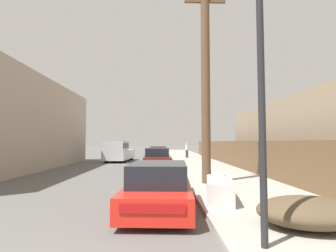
{
  "coord_description": "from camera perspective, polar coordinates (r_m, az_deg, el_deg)",
  "views": [
    {
      "loc": [
        2.13,
        -1.96,
        1.86
      ],
      "look_at": [
        2.38,
        8.84,
        2.51
      ],
      "focal_mm": 28.0,
      "sensor_mm": 36.0,
      "label": 1
    }
  ],
  "objects": [
    {
      "name": "sidewalk_curb",
      "position": [
        25.72,
        5.82,
        -7.43
      ],
      "size": [
        4.2,
        63.0,
        0.12
      ],
      "primitive_type": "cube",
      "color": "#9E998E",
      "rests_on": "ground"
    },
    {
      "name": "discarded_fridge",
      "position": [
        8.0,
        11.13,
        -13.48
      ],
      "size": [
        1.0,
        1.89,
        0.69
      ],
      "rotation": [
        0.0,
        0.0,
        -0.17
      ],
      "color": "silver",
      "rests_on": "sidewalk_curb"
    },
    {
      "name": "parked_sports_car_red",
      "position": [
        7.58,
        -1.93,
        -13.14
      ],
      "size": [
        1.95,
        4.66,
        1.28
      ],
      "rotation": [
        0.0,
        0.0,
        -0.05
      ],
      "color": "red",
      "rests_on": "ground"
    },
    {
      "name": "car_parked_mid",
      "position": [
        18.33,
        -2.51,
        -7.18
      ],
      "size": [
        2.0,
        4.19,
        1.43
      ],
      "rotation": [
        0.0,
        0.0,
        0.05
      ],
      "color": "#5B1E19",
      "rests_on": "ground"
    },
    {
      "name": "car_parked_far",
      "position": [
        27.35,
        -2.21,
        -5.99
      ],
      "size": [
        2.05,
        4.23,
        1.37
      ],
      "rotation": [
        0.0,
        0.0,
        0.04
      ],
      "color": "silver",
      "rests_on": "ground"
    },
    {
      "name": "pickup_truck",
      "position": [
        25.0,
        -10.74,
        -5.46
      ],
      "size": [
        2.3,
        5.71,
        1.91
      ],
      "rotation": [
        0.0,
        0.0,
        3.07
      ],
      "color": "silver",
      "rests_on": "ground"
    },
    {
      "name": "utility_pole",
      "position": [
        11.59,
        8.18,
        10.16
      ],
      "size": [
        1.8,
        0.38,
        8.78
      ],
      "color": "brown",
      "rests_on": "sidewalk_curb"
    },
    {
      "name": "street_lamp",
      "position": [
        4.77,
        19.67,
        7.35
      ],
      "size": [
        0.26,
        0.26,
        4.48
      ],
      "color": "#232326",
      "rests_on": "sidewalk_curb"
    },
    {
      "name": "brush_pile",
      "position": [
        6.34,
        28.16,
        -16.14
      ],
      "size": [
        2.07,
        1.65,
        0.6
      ],
      "color": "brown",
      "rests_on": "sidewalk_curb"
    },
    {
      "name": "wooden_fence",
      "position": [
        20.58,
        13.16,
        -5.7
      ],
      "size": [
        0.08,
        32.59,
        1.79
      ],
      "primitive_type": "cube",
      "color": "brown",
      "rests_on": "sidewalk_curb"
    },
    {
      "name": "pedestrian",
      "position": [
        28.93,
        4.13,
        -5.16
      ],
      "size": [
        0.34,
        0.34,
        1.69
      ],
      "color": "#282D42",
      "rests_on": "sidewalk_curb"
    }
  ]
}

